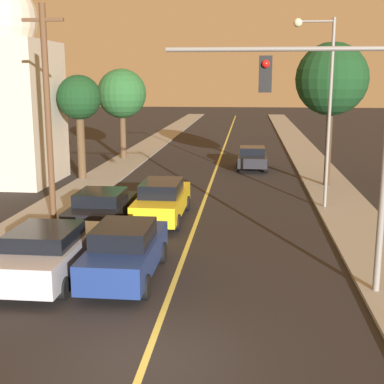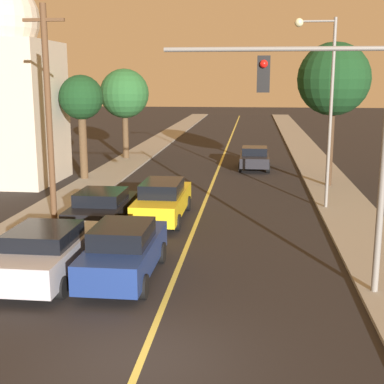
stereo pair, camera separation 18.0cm
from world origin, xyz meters
name	(u,v)px [view 1 (the left image)]	position (x,y,z in m)	size (l,w,h in m)	color
ground_plane	(145,362)	(0.00, 0.00, 0.00)	(200.00, 200.00, 0.00)	black
road_surface	(225,146)	(0.00, 36.00, 0.01)	(10.14, 80.00, 0.01)	black
sidewalk_left	(152,144)	(-6.32, 36.00, 0.06)	(2.50, 80.00, 0.12)	gray
sidewalk_right	(299,146)	(6.32, 36.00, 0.06)	(2.50, 80.00, 0.12)	gray
car_near_lane_front	(126,251)	(-1.42, 4.51, 0.84)	(1.87, 4.53, 1.64)	navy
car_near_lane_second	(162,200)	(-1.42, 11.13, 0.83)	(1.85, 5.15, 1.63)	gold
car_outer_lane_front	(48,252)	(-3.65, 4.31, 0.79)	(2.08, 4.63, 1.53)	#A5A8B2
car_outer_lane_second	(102,206)	(-3.65, 10.12, 0.74)	(2.09, 4.36, 1.39)	black
car_far_oncoming	(252,158)	(2.28, 24.06, 0.73)	(1.91, 3.89, 1.41)	black
traffic_signal_mast	(335,122)	(4.15, 4.08, 4.57)	(5.69, 0.42, 6.49)	slate
streetlamp_right	(322,91)	(5.06, 13.65, 5.15)	(1.73, 0.36, 8.00)	slate
utility_pole_left	(48,111)	(-5.67, 10.20, 4.41)	(1.60, 0.24, 8.26)	#513823
tree_left_near	(122,94)	(-6.81, 27.27, 4.60)	(3.40, 3.40, 6.22)	#4C3823
tree_left_far	(79,100)	(-7.29, 19.17, 4.52)	(2.43, 2.43, 5.74)	#4C3823
tree_right_near	(332,80)	(6.18, 18.64, 5.60)	(3.70, 3.70, 7.36)	#3D2B1C
domed_building_left	(4,91)	(-11.17, 18.27, 4.99)	(5.20, 5.20, 10.74)	#BCB29E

